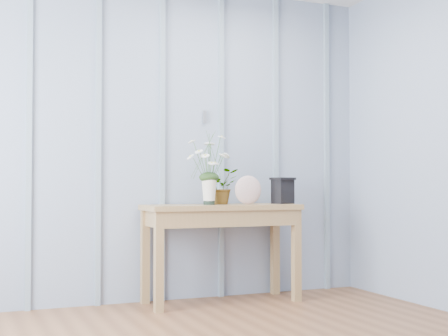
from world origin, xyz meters
name	(u,v)px	position (x,y,z in m)	size (l,w,h in m)	color
sideboard	(221,219)	(0.65, 1.99, 0.64)	(1.20, 0.45, 0.75)	olive
daisy_vase	(209,160)	(0.53, 1.94, 1.09)	(0.38, 0.29, 0.54)	black
spider_plant	(221,187)	(0.68, 2.06, 0.89)	(0.25, 0.22, 0.28)	#1A3514
felt_disc_vessel	(248,190)	(0.86, 1.95, 0.86)	(0.22, 0.06, 0.22)	#9C5863
carved_box	(283,190)	(1.18, 1.99, 0.86)	(0.20, 0.18, 0.21)	black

